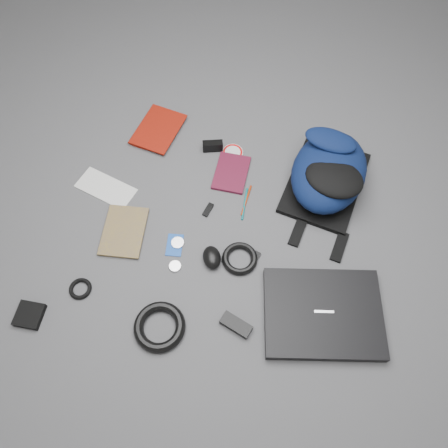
% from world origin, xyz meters
% --- Properties ---
extents(ground, '(4.00, 4.00, 0.00)m').
position_xyz_m(ground, '(0.00, 0.00, 0.00)').
color(ground, '#4F4F51').
rests_on(ground, ground).
extents(backpack, '(0.39, 0.50, 0.19)m').
position_xyz_m(backpack, '(0.37, 0.27, 0.09)').
color(backpack, black).
rests_on(backpack, ground).
extents(laptop, '(0.46, 0.38, 0.04)m').
position_xyz_m(laptop, '(0.41, -0.28, 0.02)').
color(laptop, black).
rests_on(laptop, ground).
extents(textbook_red, '(0.22, 0.27, 0.03)m').
position_xyz_m(textbook_red, '(-0.46, 0.43, 0.01)').
color(textbook_red, maroon).
rests_on(textbook_red, ground).
extents(comic_book, '(0.18, 0.23, 0.02)m').
position_xyz_m(comic_book, '(-0.46, -0.11, 0.01)').
color(comic_book, gold).
rests_on(comic_book, ground).
extents(envelope, '(0.27, 0.18, 0.00)m').
position_xyz_m(envelope, '(-0.51, 0.08, 0.00)').
color(envelope, silver).
rests_on(envelope, ground).
extents(dvd_case, '(0.14, 0.19, 0.01)m').
position_xyz_m(dvd_case, '(-0.02, 0.25, 0.01)').
color(dvd_case, '#400C1C').
rests_on(dvd_case, ground).
extents(compact_camera, '(0.09, 0.05, 0.05)m').
position_xyz_m(compact_camera, '(-0.12, 0.36, 0.02)').
color(compact_camera, black).
rests_on(compact_camera, ground).
extents(sticker_disc, '(0.10, 0.10, 0.00)m').
position_xyz_m(sticker_disc, '(-0.03, 0.36, 0.00)').
color(sticker_disc, silver).
rests_on(sticker_disc, ground).
extents(pen_teal, '(0.01, 0.15, 0.01)m').
position_xyz_m(pen_teal, '(0.06, 0.11, 0.00)').
color(pen_teal, '#0B6267').
rests_on(pen_teal, ground).
extents(pen_red, '(0.02, 0.14, 0.01)m').
position_xyz_m(pen_red, '(0.07, 0.13, 0.00)').
color(pen_red, '#9B2D0B').
rests_on(pen_red, ground).
extents(id_badge, '(0.07, 0.10, 0.00)m').
position_xyz_m(id_badge, '(-0.17, -0.12, 0.00)').
color(id_badge, '#1546A4').
rests_on(id_badge, ground).
extents(usb_black, '(0.04, 0.07, 0.01)m').
position_xyz_m(usb_black, '(-0.08, 0.06, 0.01)').
color(usb_black, black).
rests_on(usb_black, ground).
extents(key_fob, '(0.04, 0.04, 0.01)m').
position_xyz_m(key_fob, '(0.14, -0.11, 0.01)').
color(key_fob, black).
rests_on(key_fob, ground).
extents(mouse, '(0.10, 0.11, 0.05)m').
position_xyz_m(mouse, '(-0.02, -0.15, 0.02)').
color(mouse, black).
rests_on(mouse, ground).
extents(headphone_left, '(0.05, 0.05, 0.01)m').
position_xyz_m(headphone_left, '(-0.15, -0.20, 0.01)').
color(headphone_left, silver).
rests_on(headphone_left, ground).
extents(headphone_right, '(0.05, 0.05, 0.01)m').
position_xyz_m(headphone_right, '(-0.16, -0.11, 0.01)').
color(headphone_right, silver).
rests_on(headphone_right, ground).
extents(cable_coil, '(0.15, 0.15, 0.03)m').
position_xyz_m(cable_coil, '(0.09, -0.13, 0.01)').
color(cable_coil, black).
rests_on(cable_coil, ground).
extents(power_brick, '(0.12, 0.08, 0.03)m').
position_xyz_m(power_brick, '(0.12, -0.38, 0.01)').
color(power_brick, black).
rests_on(power_brick, ground).
extents(power_cord_coil, '(0.22, 0.22, 0.04)m').
position_xyz_m(power_cord_coil, '(-0.14, -0.44, 0.02)').
color(power_cord_coil, black).
rests_on(power_cord_coil, ground).
extents(pouch, '(0.09, 0.09, 0.02)m').
position_xyz_m(pouch, '(-0.60, -0.48, 0.01)').
color(pouch, black).
rests_on(pouch, ground).
extents(earbud_coil, '(0.08, 0.08, 0.02)m').
position_xyz_m(earbud_coil, '(-0.46, -0.36, 0.01)').
color(earbud_coil, black).
rests_on(earbud_coil, ground).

